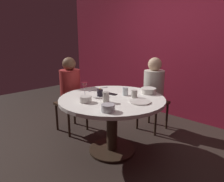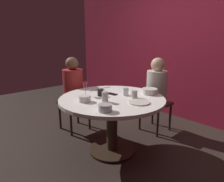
# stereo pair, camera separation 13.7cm
# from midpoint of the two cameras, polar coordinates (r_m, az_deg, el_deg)

# --- Properties ---
(ground_plane) EXTENTS (8.00, 8.00, 0.00)m
(ground_plane) POSITION_cam_midpoint_polar(r_m,az_deg,el_deg) (2.75, 1.49, -16.59)
(ground_plane) COLOR #2D231E
(back_wall) EXTENTS (6.00, 0.10, 2.60)m
(back_wall) POSITION_cam_midpoint_polar(r_m,az_deg,el_deg) (3.82, 21.71, 11.65)
(back_wall) COLOR maroon
(back_wall) RESTS_ON ground
(dining_table) EXTENTS (1.30, 1.30, 0.73)m
(dining_table) POSITION_cam_midpoint_polar(r_m,az_deg,el_deg) (2.50, 1.57, -5.25)
(dining_table) COLOR white
(dining_table) RESTS_ON ground
(seated_diner_left) EXTENTS (0.40, 0.40, 1.17)m
(seated_diner_left) POSITION_cam_midpoint_polar(r_m,az_deg,el_deg) (3.15, -9.84, 1.43)
(seated_diner_left) COLOR #3F2D1E
(seated_diner_left) RESTS_ON ground
(seated_diner_back) EXTENTS (0.40, 0.40, 1.16)m
(seated_diner_back) POSITION_cam_midpoint_polar(r_m,az_deg,el_deg) (3.16, 13.88, 1.26)
(seated_diner_back) COLOR #3F2D1E
(seated_diner_back) RESTS_ON ground
(candle_holder) EXTENTS (0.07, 0.07, 0.10)m
(candle_holder) POSITION_cam_midpoint_polar(r_m,az_deg,el_deg) (2.51, -1.82, -0.49)
(candle_holder) COLOR black
(candle_holder) RESTS_ON dining_table
(wine_glass) EXTENTS (0.08, 0.08, 0.18)m
(wine_glass) POSITION_cam_midpoint_polar(r_m,az_deg,el_deg) (2.51, -6.16, 1.50)
(wine_glass) COLOR silver
(wine_glass) RESTS_ON dining_table
(dinner_plate) EXTENTS (0.24, 0.24, 0.01)m
(dinner_plate) POSITION_cam_midpoint_polar(r_m,az_deg,el_deg) (2.27, 9.47, -3.22)
(dinner_plate) COLOR silver
(dinner_plate) RESTS_ON dining_table
(cell_phone) EXTENTS (0.15, 0.08, 0.01)m
(cell_phone) POSITION_cam_midpoint_polar(r_m,az_deg,el_deg) (2.59, 1.56, -0.86)
(cell_phone) COLOR black
(cell_phone) RESTS_ON dining_table
(bowl_serving_large) EXTENTS (0.14, 0.14, 0.07)m
(bowl_serving_large) POSITION_cam_midpoint_polar(r_m,az_deg,el_deg) (1.97, 0.01, -4.83)
(bowl_serving_large) COLOR #B7B7BC
(bowl_serving_large) RESTS_ON dining_table
(bowl_salad_center) EXTENTS (0.20, 0.20, 0.07)m
(bowl_salad_center) POSITION_cam_midpoint_polar(r_m,az_deg,el_deg) (2.66, 12.19, -0.07)
(bowl_salad_center) COLOR silver
(bowl_salad_center) RESTS_ON dining_table
(bowl_small_white) EXTENTS (0.14, 0.14, 0.07)m
(bowl_small_white) POSITION_cam_midpoint_polar(r_m,az_deg,el_deg) (2.29, -6.08, -2.21)
(bowl_small_white) COLOR silver
(bowl_small_white) RESTS_ON dining_table
(cup_near_candle) EXTENTS (0.07, 0.07, 0.12)m
(cup_near_candle) POSITION_cam_midpoint_polar(r_m,az_deg,el_deg) (2.26, -0.28, -1.70)
(cup_near_candle) COLOR #B2ADA3
(cup_near_candle) RESTS_ON dining_table
(cup_by_left_diner) EXTENTS (0.07, 0.07, 0.09)m
(cup_by_left_diner) POSITION_cam_midpoint_polar(r_m,az_deg,el_deg) (2.44, 8.02, -0.93)
(cup_by_left_diner) COLOR #B2ADA3
(cup_by_left_diner) RESTS_ON dining_table
(cup_by_right_diner) EXTENTS (0.07, 0.07, 0.10)m
(cup_by_right_diner) POSITION_cam_midpoint_polar(r_m,az_deg,el_deg) (2.54, 5.50, -0.19)
(cup_by_right_diner) COLOR silver
(cup_by_right_diner) RESTS_ON dining_table
(fork_near_plate) EXTENTS (0.03, 0.18, 0.01)m
(fork_near_plate) POSITION_cam_midpoint_polar(r_m,az_deg,el_deg) (2.80, -3.57, 0.27)
(fork_near_plate) COLOR #B7B7BC
(fork_near_plate) RESTS_ON dining_table
(knife_near_plate) EXTENTS (0.04, 0.18, 0.01)m
(knife_near_plate) POSITION_cam_midpoint_polar(r_m,az_deg,el_deg) (2.94, -0.77, 0.95)
(knife_near_plate) COLOR #B7B7BC
(knife_near_plate) RESTS_ON dining_table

